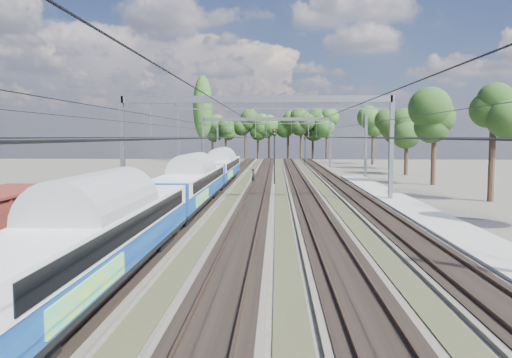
{
  "coord_description": "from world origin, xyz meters",
  "views": [
    {
      "loc": [
        1.79,
        -12.6,
        5.54
      ],
      "look_at": [
        0.47,
        19.58,
        2.8
      ],
      "focal_mm": 35.0,
      "sensor_mm": 36.0,
      "label": 1
    }
  ],
  "objects_px": {
    "signal_near": "(274,149)",
    "emu_train": "(192,178)",
    "worker": "(253,176)",
    "signal_far": "(305,147)"
  },
  "relations": [
    {
      "from": "signal_near",
      "to": "emu_train",
      "type": "bearing_deg",
      "value": -88.34
    },
    {
      "from": "emu_train",
      "to": "worker",
      "type": "xyz_separation_m",
      "value": [
        3.53,
        23.12,
        -1.59
      ]
    },
    {
      "from": "emu_train",
      "to": "signal_far",
      "type": "height_order",
      "value": "signal_far"
    },
    {
      "from": "emu_train",
      "to": "signal_far",
      "type": "distance_m",
      "value": 62.89
    },
    {
      "from": "emu_train",
      "to": "signal_far",
      "type": "xyz_separation_m",
      "value": [
        11.94,
        61.74,
        1.1
      ]
    },
    {
      "from": "signal_near",
      "to": "signal_far",
      "type": "xyz_separation_m",
      "value": [
        5.88,
        40.42,
        -0.54
      ]
    },
    {
      "from": "emu_train",
      "to": "signal_near",
      "type": "distance_m",
      "value": 22.22
    },
    {
      "from": "emu_train",
      "to": "signal_near",
      "type": "xyz_separation_m",
      "value": [
        6.06,
        21.32,
        1.65
      ]
    },
    {
      "from": "signal_near",
      "to": "signal_far",
      "type": "distance_m",
      "value": 40.85
    },
    {
      "from": "signal_near",
      "to": "signal_far",
      "type": "height_order",
      "value": "signal_near"
    }
  ]
}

